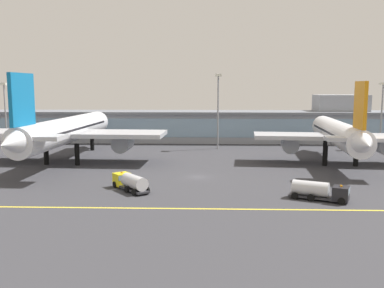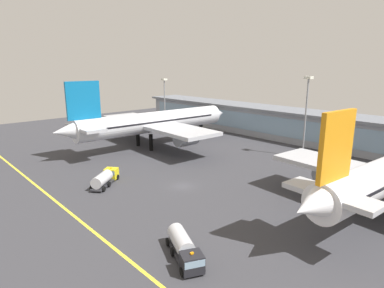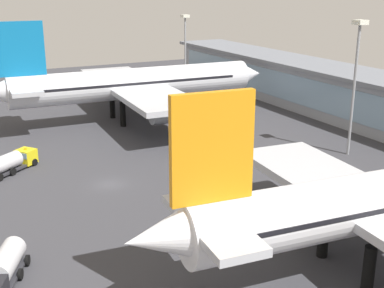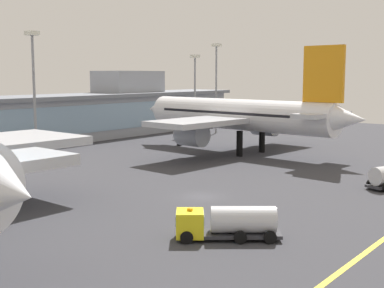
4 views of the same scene
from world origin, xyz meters
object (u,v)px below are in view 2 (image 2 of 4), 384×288
Objects in this scene: airliner_near_left at (154,122)px; apron_light_mast_far_east at (307,104)px; fuel_tanker_truck at (185,249)px; apron_light_mast_west at (164,94)px; baggage_tug_near at (105,177)px.

apron_light_mast_far_east reaches higher than airliner_near_left.
fuel_tanker_truck is 0.49× the size of apron_light_mast_west.
apron_light_mast_west is at bearing 49.46° from airliner_near_left.
fuel_tanker_truck is at bearing -36.32° from apron_light_mast_west.
apron_light_mast_west is (-45.60, 50.88, 11.24)m from baggage_tug_near.
apron_light_mast_far_east is at bearing -54.76° from airliner_near_left.
airliner_near_left is 3.11× the size of apron_light_mast_west.
baggage_tug_near is at bearing -48.13° from apron_light_mast_west.
apron_light_mast_west reaches higher than fuel_tanker_truck.
fuel_tanker_truck is at bearing -119.76° from airliner_near_left.
airliner_near_left is 6.34× the size of fuel_tanker_truck.
airliner_near_left reaches higher than apron_light_mast_west.
airliner_near_left is at bearing -147.31° from apron_light_mast_far_east.
airliner_near_left is at bearing -1.66° from baggage_tug_near.
fuel_tanker_truck and baggage_tug_near have the same top height.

